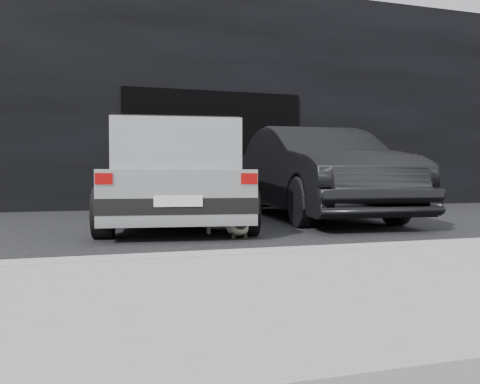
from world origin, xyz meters
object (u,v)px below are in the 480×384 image
object	(u,v)px
cat_siamese	(238,226)
cat_white	(223,220)
silver_hatchback	(175,172)
second_car	(315,172)

from	to	relation	value
cat_siamese	cat_white	bearing A→B (deg)	-71.17
silver_hatchback	second_car	world-z (taller)	second_car
silver_hatchback	cat_white	distance (m)	1.30
silver_hatchback	cat_siamese	xyz separation A→B (m)	(0.52, -1.46, -0.65)
second_car	cat_white	distance (m)	2.65
second_car	cat_siamese	xyz separation A→B (m)	(-1.95, -2.00, -0.65)
second_car	cat_siamese	world-z (taller)	second_car
silver_hatchback	second_car	distance (m)	2.53
cat_siamese	cat_white	distance (m)	0.42
cat_siamese	cat_white	xyz separation A→B (m)	(-0.08, 0.41, 0.04)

